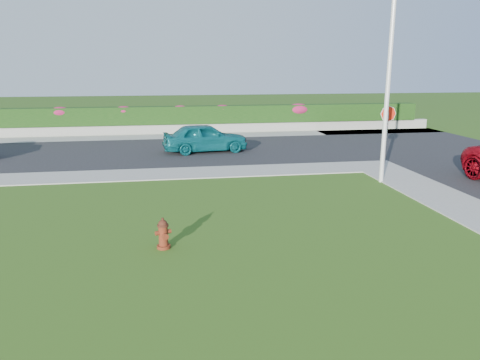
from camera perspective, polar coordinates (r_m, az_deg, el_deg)
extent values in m
plane|color=black|center=(10.35, 1.86, -10.10)|extent=(120.00, 120.00, 0.00)
cube|color=black|center=(23.86, -16.78, 3.13)|extent=(26.00, 8.00, 0.04)
cube|color=gray|center=(19.20, -21.55, 0.26)|extent=(24.00, 2.00, 0.04)
cube|color=gray|center=(20.74, 16.18, 1.64)|extent=(2.00, 2.00, 0.04)
cube|color=gray|center=(28.60, -7.55, 5.29)|extent=(34.00, 2.00, 0.04)
cube|color=gray|center=(30.05, -7.67, 6.23)|extent=(34.00, 0.40, 0.60)
cube|color=black|center=(30.05, -7.73, 7.86)|extent=(32.00, 0.90, 1.10)
cylinder|color=#541C0D|center=(11.28, -9.28, -8.01)|extent=(0.32, 0.32, 0.08)
cylinder|color=#541C0D|center=(11.18, -9.34, -6.67)|extent=(0.22, 0.22, 0.49)
cylinder|color=black|center=(11.09, -9.39, -5.48)|extent=(0.26, 0.26, 0.05)
sphere|color=black|center=(11.08, -9.39, -5.34)|extent=(0.22, 0.22, 0.22)
cylinder|color=black|center=(11.05, -9.42, -4.74)|extent=(0.07, 0.07, 0.07)
cylinder|color=#541C0D|center=(11.11, -10.05, -6.41)|extent=(0.12, 0.13, 0.10)
cylinder|color=#541C0D|center=(11.19, -8.66, -6.20)|extent=(0.12, 0.13, 0.10)
cylinder|color=#541C0D|center=(11.04, -9.11, -6.81)|extent=(0.17, 0.15, 0.14)
imported|color=#0D5F67|center=(23.13, -4.27, 5.18)|extent=(4.30, 2.16, 1.41)
cylinder|color=silver|center=(17.62, 17.53, 10.08)|extent=(0.16, 0.16, 6.49)
cylinder|color=slate|center=(21.27, 17.42, 4.85)|extent=(0.06, 0.06, 2.23)
cylinder|color=red|center=(21.15, 17.63, 7.70)|extent=(0.65, 0.06, 0.65)
cylinder|color=white|center=(21.15, 17.63, 7.70)|extent=(0.69, 0.04, 0.69)
ellipsoid|color=#B51F58|center=(30.52, -21.07, 7.73)|extent=(1.26, 0.81, 0.63)
ellipsoid|color=#B51F58|center=(30.00, -14.00, 8.19)|extent=(1.14, 0.73, 0.57)
ellipsoid|color=#B51F58|center=(29.92, -7.32, 8.49)|extent=(1.09, 0.70, 0.54)
ellipsoid|color=#B51F58|center=(30.14, -2.17, 8.63)|extent=(1.10, 0.71, 0.55)
ellipsoid|color=#B51F58|center=(31.17, 7.13, 8.56)|extent=(1.49, 0.96, 0.75)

